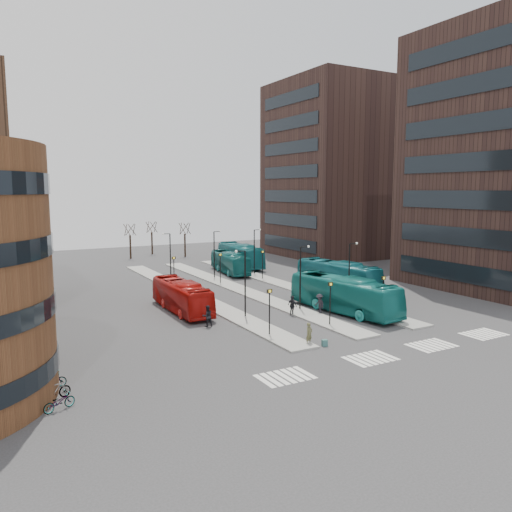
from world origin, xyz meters
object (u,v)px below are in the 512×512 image
commuter_a (207,316)px  bicycle_near (59,402)px  red_bus (182,296)px  bicycle_mid (55,391)px  bicycle_far (51,380)px  commuter_c (320,304)px  teal_bus_b (230,262)px  suitcase (325,343)px  teal_bus_c (338,275)px  teal_bus_d (240,255)px  traveller (309,334)px  teal_bus_a (344,295)px  commuter_b (292,305)px

commuter_a → bicycle_near: size_ratio=1.04×
red_bus → bicycle_mid: size_ratio=5.98×
red_bus → bicycle_far: red_bus is taller
commuter_c → bicycle_far: (-24.52, -6.80, -0.46)m
teal_bus_b → commuter_a: bearing=-112.3°
bicycle_mid → commuter_c: bearing=-86.8°
suitcase → bicycle_near: (-18.87, -1.96, 0.22)m
teal_bus_c → bicycle_near: teal_bus_c is taller
suitcase → bicycle_mid: 18.88m
teal_bus_d → traveller: 39.11m
red_bus → bicycle_near: red_bus is taller
suitcase → teal_bus_c: 22.23m
teal_bus_a → teal_bus_d: teal_bus_d is taller
teal_bus_a → suitcase: bearing=-143.1°
commuter_a → bicycle_far: size_ratio=1.05×
teal_bus_c → teal_bus_d: size_ratio=0.95×
bicycle_near → teal_bus_d: bearing=-60.0°
commuter_a → commuter_b: commuter_b is taller
suitcase → commuter_a: size_ratio=0.27×
suitcase → bicycle_near: size_ratio=0.28×
teal_bus_c → traveller: bearing=-139.6°
commuter_c → bicycle_near: (-24.52, -10.29, -0.45)m
bicycle_mid → bicycle_far: 2.00m
commuter_a → commuter_c: size_ratio=1.00×
traveller → bicycle_mid: 18.08m
teal_bus_c → commuter_b: 14.02m
traveller → bicycle_far: size_ratio=0.97×
red_bus → teal_bus_d: size_ratio=0.86×
commuter_b → commuter_c: (2.70, -0.54, -0.01)m
bicycle_near → bicycle_far: size_ratio=1.01×
commuter_c → teal_bus_a: bearing=69.5°
red_bus → bicycle_near: 21.95m
teal_bus_b → commuter_c: (-2.74, -24.74, -0.55)m
suitcase → teal_bus_c: (14.53, 16.77, 1.40)m
teal_bus_d → commuter_c: teal_bus_d is taller
teal_bus_c → commuter_b: teal_bus_c is taller
commuter_c → red_bus: bearing=-121.2°
commuter_a → commuter_b: 8.44m
teal_bus_d → bicycle_near: size_ratio=6.99×
suitcase → bicycle_far: (-18.87, 1.54, 0.22)m
commuter_a → bicycle_near: bearing=42.6°
red_bus → commuter_a: 6.21m
suitcase → red_bus: size_ratio=0.05×
bicycle_far → commuter_a: bearing=-52.5°
bicycle_near → commuter_c: bearing=-89.0°
red_bus → commuter_c: bearing=-31.8°
teal_bus_a → bicycle_far: 27.40m
teal_bus_c → traveller: teal_bus_c is taller
commuter_c → teal_bus_d: bearing=168.2°
teal_bus_d → commuter_c: bearing=-97.2°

